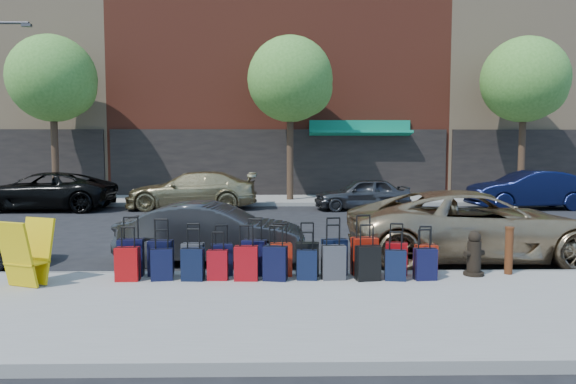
{
  "coord_description": "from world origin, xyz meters",
  "views": [
    {
      "loc": [
        0.02,
        -13.6,
        2.31
      ],
      "look_at": [
        0.22,
        -1.5,
        1.35
      ],
      "focal_mm": 32.0,
      "sensor_mm": 36.0,
      "label": 1
    }
  ],
  "objects_px": {
    "bollard": "(509,250)",
    "car_near_1": "(213,233)",
    "display_rack": "(27,253)",
    "suitcase_front_5": "(281,259)",
    "fire_hydrant": "(474,255)",
    "car_far_2": "(362,194)",
    "tree_left": "(56,81)",
    "car_far_1": "(192,190)",
    "car_far_3": "(528,190)",
    "tree_right": "(527,82)",
    "car_near_2": "(475,226)",
    "car_far_0": "(43,191)",
    "tree_center": "(293,82)"
  },
  "relations": [
    {
      "from": "bollard",
      "to": "car_near_1",
      "type": "height_order",
      "value": "car_near_1"
    },
    {
      "from": "display_rack",
      "to": "suitcase_front_5",
      "type": "bearing_deg",
      "value": 29.4
    },
    {
      "from": "fire_hydrant",
      "to": "car_far_2",
      "type": "relative_size",
      "value": 0.21
    },
    {
      "from": "car_far_2",
      "to": "display_rack",
      "type": "bearing_deg",
      "value": -38.45
    },
    {
      "from": "tree_left",
      "to": "car_far_1",
      "type": "bearing_deg",
      "value": -22.03
    },
    {
      "from": "bollard",
      "to": "car_far_2",
      "type": "relative_size",
      "value": 0.22
    },
    {
      "from": "display_rack",
      "to": "car_far_3",
      "type": "bearing_deg",
      "value": 61.95
    },
    {
      "from": "tree_right",
      "to": "fire_hydrant",
      "type": "relative_size",
      "value": 9.38
    },
    {
      "from": "display_rack",
      "to": "car_far_1",
      "type": "bearing_deg",
      "value": 108.57
    },
    {
      "from": "car_far_2",
      "to": "car_far_3",
      "type": "distance_m",
      "value": 6.71
    },
    {
      "from": "fire_hydrant",
      "to": "bollard",
      "type": "height_order",
      "value": "bollard"
    },
    {
      "from": "car_near_2",
      "to": "car_far_0",
      "type": "xyz_separation_m",
      "value": [
        -13.4,
        9.47,
        0.01
      ]
    },
    {
      "from": "fire_hydrant",
      "to": "car_far_1",
      "type": "xyz_separation_m",
      "value": [
        -6.9,
        11.76,
        0.25
      ]
    },
    {
      "from": "suitcase_front_5",
      "to": "tree_left",
      "type": "bearing_deg",
      "value": 118.5
    },
    {
      "from": "tree_center",
      "to": "car_far_0",
      "type": "distance_m",
      "value": 11.32
    },
    {
      "from": "bollard",
      "to": "car_far_0",
      "type": "relative_size",
      "value": 0.16
    },
    {
      "from": "suitcase_front_5",
      "to": "car_far_2",
      "type": "distance_m",
      "value": 11.87
    },
    {
      "from": "tree_center",
      "to": "car_far_2",
      "type": "xyz_separation_m",
      "value": [
        2.63,
        -2.9,
        -4.77
      ]
    },
    {
      "from": "tree_center",
      "to": "bollard",
      "type": "distance_m",
      "value": 15.44
    },
    {
      "from": "car_far_0",
      "to": "car_far_3",
      "type": "relative_size",
      "value": 1.15
    },
    {
      "from": "tree_center",
      "to": "tree_right",
      "type": "xyz_separation_m",
      "value": [
        10.5,
        0.0,
        0.0
      ]
    },
    {
      "from": "bollard",
      "to": "car_near_2",
      "type": "height_order",
      "value": "car_near_2"
    },
    {
      "from": "fire_hydrant",
      "to": "car_near_1",
      "type": "xyz_separation_m",
      "value": [
        -4.77,
        1.75,
        0.12
      ]
    },
    {
      "from": "tree_left",
      "to": "suitcase_front_5",
      "type": "relative_size",
      "value": 7.93
    },
    {
      "from": "tree_center",
      "to": "car_far_2",
      "type": "bearing_deg",
      "value": -47.72
    },
    {
      "from": "display_rack",
      "to": "car_far_1",
      "type": "distance_m",
      "value": 12.35
    },
    {
      "from": "car_far_0",
      "to": "car_far_3",
      "type": "xyz_separation_m",
      "value": [
        19.23,
        0.14,
        0.02
      ]
    },
    {
      "from": "display_rack",
      "to": "car_near_2",
      "type": "height_order",
      "value": "car_near_2"
    },
    {
      "from": "suitcase_front_5",
      "to": "car_far_2",
      "type": "height_order",
      "value": "car_far_2"
    },
    {
      "from": "bollard",
      "to": "car_near_1",
      "type": "distance_m",
      "value": 5.67
    },
    {
      "from": "tree_left",
      "to": "fire_hydrant",
      "type": "distance_m",
      "value": 20.14
    },
    {
      "from": "suitcase_front_5",
      "to": "display_rack",
      "type": "relative_size",
      "value": 0.86
    },
    {
      "from": "suitcase_front_5",
      "to": "car_far_1",
      "type": "height_order",
      "value": "car_far_1"
    },
    {
      "from": "tree_left",
      "to": "car_near_2",
      "type": "bearing_deg",
      "value": -41.5
    },
    {
      "from": "tree_right",
      "to": "suitcase_front_5",
      "type": "relative_size",
      "value": 7.93
    },
    {
      "from": "tree_center",
      "to": "fire_hydrant",
      "type": "height_order",
      "value": "tree_center"
    },
    {
      "from": "tree_right",
      "to": "car_far_0",
      "type": "height_order",
      "value": "tree_right"
    },
    {
      "from": "tree_left",
      "to": "car_far_2",
      "type": "distance_m",
      "value": 14.27
    },
    {
      "from": "tree_center",
      "to": "car_far_0",
      "type": "relative_size",
      "value": 1.35
    },
    {
      "from": "fire_hydrant",
      "to": "car_far_1",
      "type": "relative_size",
      "value": 0.15
    },
    {
      "from": "bollard",
      "to": "car_far_0",
      "type": "height_order",
      "value": "car_far_0"
    },
    {
      "from": "car_far_2",
      "to": "tree_center",
      "type": "bearing_deg",
      "value": -144.83
    },
    {
      "from": "car_far_2",
      "to": "bollard",
      "type": "bearing_deg",
      "value": -3.17
    },
    {
      "from": "tree_right",
      "to": "bollard",
      "type": "xyz_separation_m",
      "value": [
        -7.08,
        -14.26,
        -4.83
      ]
    },
    {
      "from": "tree_center",
      "to": "fire_hydrant",
      "type": "relative_size",
      "value": 9.38
    },
    {
      "from": "suitcase_front_5",
      "to": "car_near_2",
      "type": "xyz_separation_m",
      "value": [
        4.12,
        1.92,
        0.3
      ]
    },
    {
      "from": "suitcase_front_5",
      "to": "car_far_2",
      "type": "relative_size",
      "value": 0.24
    },
    {
      "from": "tree_right",
      "to": "car_far_0",
      "type": "distance_m",
      "value": 21.12
    },
    {
      "from": "fire_hydrant",
      "to": "car_far_0",
      "type": "distance_m",
      "value": 17.03
    },
    {
      "from": "tree_center",
      "to": "car_far_2",
      "type": "relative_size",
      "value": 1.94
    }
  ]
}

